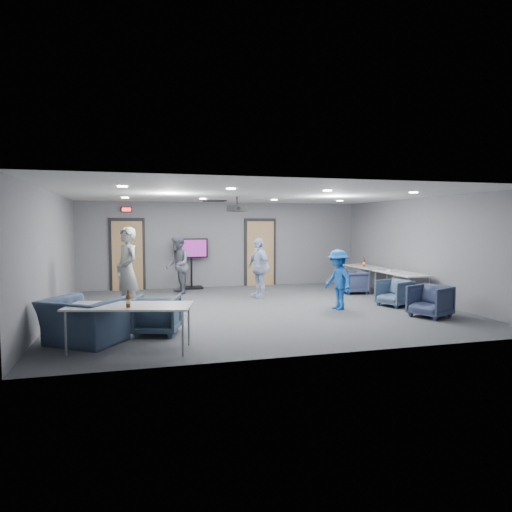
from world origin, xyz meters
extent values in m
plane|color=#34363B|center=(0.00, 0.00, 0.00)|extent=(9.00, 9.00, 0.00)
plane|color=silver|center=(0.00, 0.00, 2.70)|extent=(9.00, 9.00, 0.00)
cube|color=slate|center=(0.00, 4.00, 1.35)|extent=(9.00, 0.02, 2.70)
cube|color=slate|center=(0.00, -4.00, 1.35)|extent=(9.00, 0.02, 2.70)
cube|color=slate|center=(-4.50, 0.00, 1.35)|extent=(0.02, 8.00, 2.70)
cube|color=slate|center=(4.50, 0.00, 1.35)|extent=(0.02, 8.00, 2.70)
cube|color=black|center=(-3.00, 3.97, 1.08)|extent=(1.06, 0.06, 2.24)
cube|color=#9E704C|center=(-3.00, 3.93, 1.05)|extent=(0.90, 0.05, 2.10)
cylinder|color=#999DA1|center=(-2.65, 3.88, 1.00)|extent=(0.04, 0.10, 0.04)
cube|color=black|center=(1.20, 3.97, 1.08)|extent=(1.06, 0.06, 2.24)
cube|color=#9E704C|center=(1.20, 3.93, 1.05)|extent=(0.90, 0.05, 2.10)
cylinder|color=#999DA1|center=(1.55, 3.88, 1.00)|extent=(0.04, 0.10, 0.04)
cube|color=black|center=(-3.00, 3.94, 2.45)|extent=(0.32, 0.06, 0.16)
cube|color=#FF0C0C|center=(-3.00, 3.90, 2.45)|extent=(0.26, 0.02, 0.11)
cube|color=black|center=(-0.50, 2.80, 2.69)|extent=(0.60, 0.60, 0.03)
cylinder|color=white|center=(-3.00, -1.80, 2.69)|extent=(0.18, 0.18, 0.02)
cylinder|color=white|center=(-3.00, 1.80, 2.69)|extent=(0.18, 0.18, 0.02)
cylinder|color=white|center=(-1.00, -1.80, 2.69)|extent=(0.18, 0.18, 0.02)
cylinder|color=white|center=(-1.00, 1.80, 2.69)|extent=(0.18, 0.18, 0.02)
cylinder|color=white|center=(1.00, -1.80, 2.69)|extent=(0.18, 0.18, 0.02)
cylinder|color=white|center=(1.00, 1.80, 2.69)|extent=(0.18, 0.18, 0.02)
cylinder|color=white|center=(3.00, -1.80, 2.69)|extent=(0.18, 0.18, 0.02)
cylinder|color=white|center=(3.00, 1.80, 2.69)|extent=(0.18, 0.18, 0.02)
imported|color=#9A9D9A|center=(-2.97, -0.04, 0.97)|extent=(0.72, 0.84, 1.95)
imported|color=slate|center=(-1.60, 2.76, 0.84)|extent=(0.65, 0.83, 1.68)
imported|color=silver|center=(0.49, 1.57, 0.82)|extent=(0.67, 1.03, 1.64)
imported|color=#1A50A9|center=(1.82, -0.62, 0.71)|extent=(0.68, 0.99, 1.41)
imported|color=#353D5B|center=(3.35, 1.55, 0.33)|extent=(0.78, 0.76, 0.65)
imported|color=#3E536B|center=(3.35, -0.60, 0.33)|extent=(0.90, 0.89, 0.65)
imported|color=#323B57|center=(3.35, -1.98, 0.35)|extent=(0.99, 0.98, 0.69)
imported|color=#374C5F|center=(-2.43, -2.00, 0.36)|extent=(0.95, 0.97, 0.72)
imported|color=#3B4C67|center=(-3.65, -2.37, 0.39)|extent=(1.57, 1.54, 0.77)
cube|color=silver|center=(4.00, 2.05, 0.71)|extent=(0.71, 1.70, 0.03)
cylinder|color=#999DA1|center=(3.73, 2.82, 0.35)|extent=(0.04, 0.04, 0.70)
cylinder|color=#999DA1|center=(3.73, 1.29, 0.35)|extent=(0.04, 0.04, 0.70)
cylinder|color=#999DA1|center=(4.27, 2.82, 0.35)|extent=(0.04, 0.04, 0.70)
cylinder|color=#999DA1|center=(4.27, 1.29, 0.35)|extent=(0.04, 0.04, 0.70)
cube|color=silver|center=(4.00, 0.15, 0.71)|extent=(0.74, 1.77, 0.03)
cylinder|color=#999DA1|center=(3.71, 0.96, 0.35)|extent=(0.04, 0.04, 0.70)
cylinder|color=#999DA1|center=(3.71, -0.65, 0.35)|extent=(0.04, 0.04, 0.70)
cylinder|color=#999DA1|center=(4.29, 0.96, 0.35)|extent=(0.04, 0.04, 0.70)
cylinder|color=#999DA1|center=(4.29, -0.65, 0.35)|extent=(0.04, 0.04, 0.70)
cube|color=silver|center=(-2.90, -3.00, 0.71)|extent=(2.08, 1.27, 0.03)
cylinder|color=#999DA1|center=(-1.96, -2.91, 0.35)|extent=(0.04, 0.04, 0.70)
cylinder|color=#999DA1|center=(-3.68, -2.46, 0.35)|extent=(0.04, 0.04, 0.70)
cylinder|color=#999DA1|center=(-2.13, -3.54, 0.35)|extent=(0.04, 0.04, 0.70)
cylinder|color=#999DA1|center=(-3.84, -3.09, 0.35)|extent=(0.04, 0.04, 0.70)
cylinder|color=#5B2D0F|center=(-2.92, -3.20, 0.82)|extent=(0.07, 0.07, 0.19)
cylinder|color=#5B2D0F|center=(-2.92, -3.20, 0.96)|extent=(0.02, 0.02, 0.08)
cylinder|color=beige|center=(-2.92, -3.20, 0.82)|extent=(0.07, 0.07, 0.06)
cylinder|color=#5B2D0F|center=(3.92, 1.99, 0.83)|extent=(0.07, 0.07, 0.20)
cylinder|color=#5B2D0F|center=(3.92, 1.99, 0.97)|extent=(0.03, 0.03, 0.09)
cylinder|color=beige|center=(3.92, 1.99, 0.83)|extent=(0.08, 0.08, 0.07)
cube|color=#C54431|center=(4.09, 2.60, 0.75)|extent=(0.22, 0.17, 0.04)
cube|color=silver|center=(3.96, 0.55, 0.75)|extent=(0.21, 0.16, 0.04)
cube|color=black|center=(-1.08, 3.75, 0.03)|extent=(0.68, 0.49, 0.06)
cylinder|color=black|center=(-1.08, 3.75, 0.63)|extent=(0.06, 0.06, 1.17)
cube|color=black|center=(-1.08, 3.75, 1.27)|extent=(1.02, 0.07, 0.60)
cube|color=#711970|center=(-1.08, 3.70, 1.27)|extent=(0.92, 0.01, 0.53)
cylinder|color=black|center=(-0.32, 0.69, 2.58)|extent=(0.04, 0.04, 0.22)
cube|color=black|center=(-0.32, 0.69, 2.40)|extent=(0.50, 0.47, 0.16)
cylinder|color=black|center=(-0.32, 0.52, 2.40)|extent=(0.08, 0.06, 0.08)
camera|label=1|loc=(-2.84, -10.41, 2.01)|focal=32.00mm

